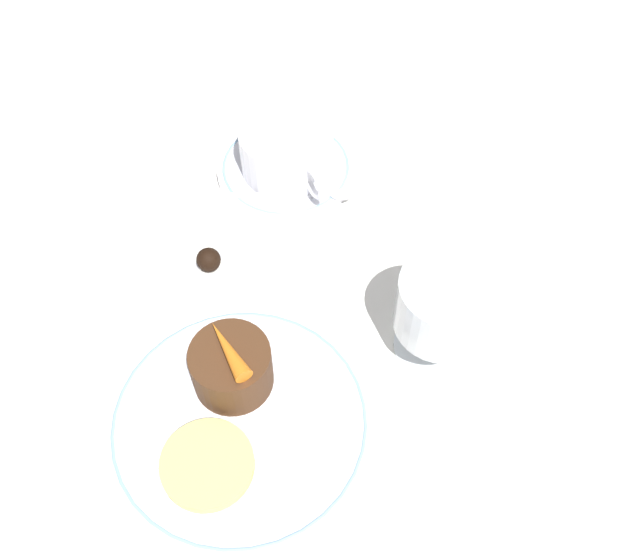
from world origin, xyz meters
name	(u,v)px	position (x,y,z in m)	size (l,w,h in m)	color
ground_plane	(261,386)	(0.00, 0.00, 0.00)	(3.00, 3.00, 0.00)	white
dinner_plate	(240,424)	(0.02, -0.03, 0.01)	(0.22, 0.22, 0.01)	white
saucer	(286,169)	(-0.21, 0.14, 0.01)	(0.14, 0.14, 0.01)	white
coffee_cup	(287,149)	(-0.20, 0.14, 0.04)	(0.12, 0.09, 0.05)	white
spoon	(305,195)	(-0.16, 0.13, 0.01)	(0.07, 0.11, 0.00)	silver
wine_glass	(443,309)	(0.04, 0.15, 0.06)	(0.08, 0.08, 0.10)	silver
fork	(210,260)	(-0.14, 0.02, 0.00)	(0.02, 0.19, 0.01)	silver
dessert_cake	(232,367)	(-0.01, -0.02, 0.04)	(0.07, 0.07, 0.04)	#4C2D19
carrot_garnish	(228,349)	(-0.01, -0.02, 0.07)	(0.06, 0.02, 0.01)	orange
pineapple_slice	(207,465)	(0.05, -0.07, 0.02)	(0.07, 0.07, 0.01)	#EFE075
chocolate_truffle	(209,260)	(-0.14, 0.02, 0.01)	(0.02, 0.02, 0.02)	black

